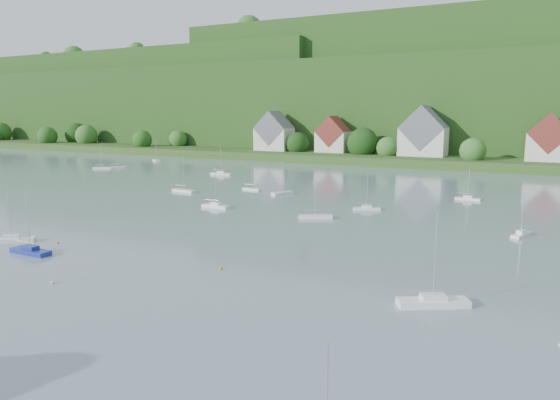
# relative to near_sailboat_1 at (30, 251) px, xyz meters

# --- Properties ---
(far_shore_strip) EXTENTS (600.00, 60.00, 3.00)m
(far_shore_strip) POSITION_rel_near_sailboat_1_xyz_m (14.96, 157.15, 1.05)
(far_shore_strip) COLOR #294B1C
(far_shore_strip) RESTS_ON ground
(forested_ridge) EXTENTS (620.00, 181.22, 69.89)m
(forested_ridge) POSITION_rel_near_sailboat_1_xyz_m (15.36, 225.72, 22.44)
(forested_ridge) COLOR #1B3C13
(forested_ridge) RESTS_ON ground
(village_building_0) EXTENTS (14.00, 10.40, 16.00)m
(village_building_0) POSITION_rel_near_sailboat_1_xyz_m (-40.04, 144.15, 9.06)
(village_building_0) COLOR silver
(village_building_0) RESTS_ON far_shore_strip
(village_building_1) EXTENTS (12.00, 9.36, 14.00)m
(village_building_1) POSITION_rel_near_sailboat_1_xyz_m (-15.04, 146.15, 8.30)
(village_building_1) COLOR silver
(village_building_1) RESTS_ON far_shore_strip
(village_building_2) EXTENTS (16.00, 11.44, 18.00)m
(village_building_2) POSITION_rel_near_sailboat_1_xyz_m (19.96, 145.15, 9.82)
(village_building_2) COLOR silver
(village_building_2) RESTS_ON far_shore_strip
(village_building_3) EXTENTS (13.00, 10.40, 15.50)m
(village_building_3) POSITION_rel_near_sailboat_1_xyz_m (59.96, 143.15, 8.98)
(village_building_3) COLOR silver
(village_building_3) RESTS_ON far_shore_strip
(near_sailboat_1) EXTENTS (6.33, 1.87, 8.51)m
(near_sailboat_1) POSITION_rel_near_sailboat_1_xyz_m (0.00, 0.00, 0.00)
(near_sailboat_1) COLOR navy
(near_sailboat_1) RESTS_ON ground
(near_sailboat_3) EXTENTS (6.92, 5.17, 9.31)m
(near_sailboat_3) POSITION_rel_near_sailboat_1_xyz_m (51.25, 5.40, 0.02)
(near_sailboat_3) COLOR white
(near_sailboat_3) RESTS_ON ground
(near_sailboat_6) EXTENTS (5.79, 5.27, 8.28)m
(near_sailboat_6) POSITION_rel_near_sailboat_1_xyz_m (-7.80, 2.88, -0.01)
(near_sailboat_6) COLOR white
(near_sailboat_6) RESTS_ON ground
(mooring_buoy_1) EXTENTS (0.39, 0.39, 0.39)m
(mooring_buoy_1) POSITION_rel_near_sailboat_1_xyz_m (12.78, -6.97, -0.45)
(mooring_buoy_1) COLOR silver
(mooring_buoy_1) RESTS_ON ground
(mooring_buoy_2) EXTENTS (0.39, 0.39, 0.39)m
(mooring_buoy_2) POSITION_rel_near_sailboat_1_xyz_m (26.32, 5.78, -0.45)
(mooring_buoy_2) COLOR orange
(mooring_buoy_2) RESTS_ON ground
(mooring_buoy_3) EXTENTS (0.41, 0.41, 0.41)m
(mooring_buoy_3) POSITION_rel_near_sailboat_1_xyz_m (-1.38, 5.41, -0.45)
(mooring_buoy_3) COLOR orange
(mooring_buoy_3) RESTS_ON ground
(far_sailboat_cluster) EXTENTS (191.30, 74.88, 8.71)m
(far_sailboat_cluster) POSITION_rel_near_sailboat_1_xyz_m (24.34, 72.53, -0.08)
(far_sailboat_cluster) COLOR white
(far_sailboat_cluster) RESTS_ON ground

